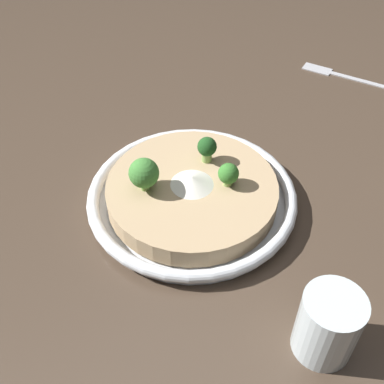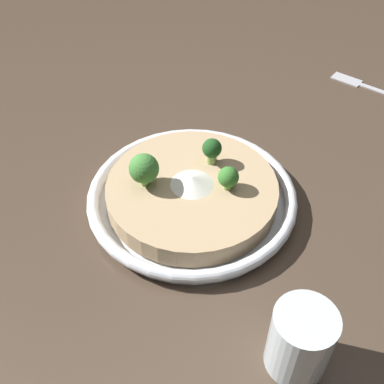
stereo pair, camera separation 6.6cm
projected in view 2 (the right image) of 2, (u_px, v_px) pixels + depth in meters
name	position (u px, v px, depth m)	size (l,w,h in m)	color
ground_plane	(192.00, 204.00, 0.67)	(6.00, 6.00, 0.00)	#47382B
risotto_bowl	(192.00, 195.00, 0.66)	(0.29, 0.29, 0.04)	silver
cheese_sprinkle	(192.00, 181.00, 0.64)	(0.06, 0.06, 0.01)	white
broccoli_back	(228.00, 178.00, 0.63)	(0.03, 0.03, 0.03)	#84A856
broccoli_front_left	(212.00, 150.00, 0.66)	(0.03, 0.03, 0.04)	#84A856
broccoli_front_right	(144.00, 169.00, 0.63)	(0.04, 0.04, 0.05)	#759E4C
drinking_glass	(300.00, 341.00, 0.48)	(0.06, 0.06, 0.08)	silver
fork_utensil	(368.00, 87.00, 0.88)	(0.04, 0.18, 0.00)	#B7B7BC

